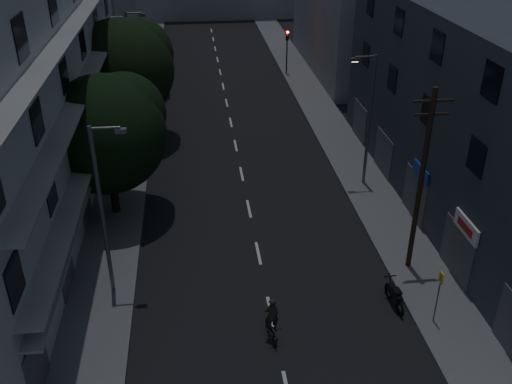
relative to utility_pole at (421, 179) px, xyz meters
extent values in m
plane|color=black|center=(-7.11, 16.07, -4.87)|extent=(160.00, 160.00, 0.00)
cube|color=#565659|center=(-14.61, 16.07, -4.79)|extent=(3.00, 90.00, 0.15)
cube|color=#565659|center=(0.39, 16.07, -4.79)|extent=(3.00, 90.00, 0.15)
cube|color=beige|center=(-7.11, -2.43, -4.86)|extent=(0.15, 2.00, 0.01)
cube|color=beige|center=(-7.11, 2.07, -4.86)|extent=(0.15, 2.00, 0.01)
cube|color=beige|center=(-7.11, 6.57, -4.86)|extent=(0.15, 2.00, 0.01)
cube|color=beige|center=(-7.11, 11.07, -4.86)|extent=(0.15, 2.00, 0.01)
cube|color=beige|center=(-7.11, 15.57, -4.86)|extent=(0.15, 2.00, 0.01)
cube|color=beige|center=(-7.11, 20.07, -4.86)|extent=(0.15, 2.00, 0.01)
cube|color=beige|center=(-7.11, 24.57, -4.86)|extent=(0.15, 2.00, 0.01)
cube|color=beige|center=(-7.11, 29.07, -4.86)|extent=(0.15, 2.00, 0.01)
cube|color=beige|center=(-7.11, 33.57, -4.86)|extent=(0.15, 2.00, 0.01)
cube|color=beige|center=(-7.11, 38.07, -4.86)|extent=(0.15, 2.00, 0.01)
cube|color=beige|center=(-7.11, 42.57, -4.86)|extent=(0.15, 2.00, 0.01)
cube|color=beige|center=(-7.11, 47.07, -4.86)|extent=(0.15, 2.00, 0.01)
cube|color=beige|center=(-7.11, 51.57, -4.86)|extent=(0.15, 2.00, 0.01)
cube|color=#A8A8A3|center=(-19.11, 9.07, 2.13)|extent=(6.00, 36.00, 14.00)
cube|color=black|center=(-16.09, -5.93, -2.87)|extent=(0.06, 1.60, 1.60)
cube|color=black|center=(-16.09, 0.07, -2.87)|extent=(0.06, 1.60, 1.60)
cube|color=black|center=(-16.09, 6.07, -2.87)|extent=(0.06, 1.60, 1.60)
cube|color=black|center=(-16.09, 12.07, -2.87)|extent=(0.06, 1.60, 1.60)
cube|color=black|center=(-16.09, 18.07, -2.87)|extent=(0.06, 1.60, 1.60)
cube|color=black|center=(-16.09, 24.07, -2.87)|extent=(0.06, 1.60, 1.60)
cube|color=black|center=(-16.09, -5.93, 0.33)|extent=(0.06, 1.60, 1.60)
cube|color=black|center=(-16.09, 0.07, 0.33)|extent=(0.06, 1.60, 1.60)
cube|color=black|center=(-16.09, 6.07, 0.33)|extent=(0.06, 1.60, 1.60)
cube|color=black|center=(-16.09, 12.07, 0.33)|extent=(0.06, 1.60, 1.60)
cube|color=black|center=(-16.09, 18.07, 0.33)|extent=(0.06, 1.60, 1.60)
cube|color=black|center=(-16.09, 24.07, 0.33)|extent=(0.06, 1.60, 1.60)
cube|color=black|center=(-16.09, 0.07, 3.53)|extent=(0.06, 1.60, 1.60)
cube|color=black|center=(-16.09, 6.07, 3.53)|extent=(0.06, 1.60, 1.60)
cube|color=black|center=(-16.09, 12.07, 3.53)|extent=(0.06, 1.60, 1.60)
cube|color=black|center=(-16.09, 18.07, 3.53)|extent=(0.06, 1.60, 1.60)
cube|color=black|center=(-16.09, 24.07, 3.53)|extent=(0.06, 1.60, 1.60)
cube|color=black|center=(-16.09, 0.07, 6.73)|extent=(0.06, 1.60, 1.60)
cube|color=black|center=(-16.09, 6.07, 6.73)|extent=(0.06, 1.60, 1.60)
cube|color=gray|center=(-15.61, 9.07, -0.87)|extent=(1.00, 32.40, 0.12)
cube|color=gray|center=(-15.61, 9.07, 2.33)|extent=(1.00, 32.40, 0.12)
cube|color=gray|center=(-15.61, 9.07, 5.53)|extent=(1.00, 32.40, 0.12)
cube|color=gray|center=(-15.71, 9.07, -1.77)|extent=(0.80, 32.40, 0.12)
cube|color=#424247|center=(-16.08, -5.93, -3.47)|extent=(0.06, 2.40, 2.40)
cube|color=#424247|center=(-16.08, 0.07, -3.47)|extent=(0.06, 2.40, 2.40)
cube|color=#424247|center=(-16.08, 6.07, -3.47)|extent=(0.06, 2.40, 2.40)
cube|color=#424247|center=(-16.08, 12.07, -3.47)|extent=(0.06, 2.40, 2.40)
cube|color=#424247|center=(-16.08, 18.07, -3.47)|extent=(0.06, 2.40, 2.40)
cube|color=#424247|center=(-16.08, 24.07, -3.47)|extent=(0.06, 2.40, 2.40)
cube|color=#2A2E39|center=(4.89, 5.07, 0.63)|extent=(6.00, 28.00, 11.00)
cube|color=black|center=(1.87, -0.93, 1.43)|extent=(0.06, 1.40, 1.50)
cube|color=black|center=(1.87, 4.57, 1.43)|extent=(0.06, 1.40, 1.50)
cube|color=black|center=(1.87, 10.07, 1.43)|extent=(0.06, 1.40, 1.50)
cube|color=black|center=(1.87, 15.57, 1.43)|extent=(0.06, 1.40, 1.50)
cube|color=black|center=(1.87, -0.93, 4.73)|extent=(0.06, 1.40, 1.50)
cube|color=black|center=(1.87, 4.57, 4.73)|extent=(0.06, 1.40, 1.50)
cube|color=black|center=(1.87, 10.07, 4.73)|extent=(0.06, 1.40, 1.50)
cube|color=black|center=(1.87, 15.57, 4.73)|extent=(0.06, 1.40, 1.50)
cube|color=#424247|center=(1.86, -0.93, -3.47)|extent=(0.06, 3.00, 2.60)
cube|color=#424247|center=(1.86, 4.57, -3.47)|extent=(0.06, 3.00, 2.60)
cube|color=#424247|center=(1.86, 10.07, -3.47)|extent=(0.06, 3.00, 2.60)
cube|color=#424247|center=(1.86, 15.57, -3.47)|extent=(0.06, 3.00, 2.60)
cube|color=silver|center=(1.79, -1.43, -1.77)|extent=(0.12, 2.20, 0.80)
cube|color=#B21414|center=(1.71, -1.43, -1.77)|extent=(0.02, 1.40, 0.36)
cube|color=navy|center=(1.79, 4.07, -1.77)|extent=(0.12, 2.00, 0.70)
cube|color=slate|center=(4.89, 33.07, 1.63)|extent=(6.00, 20.00, 13.00)
cylinder|color=black|center=(-14.64, 6.95, -2.58)|extent=(0.44, 0.44, 4.28)
sphere|color=black|center=(-14.64, 6.95, -0.01)|extent=(6.41, 6.41, 6.41)
sphere|color=black|center=(-13.67, 7.75, 0.79)|extent=(4.49, 4.49, 4.49)
sphere|color=black|center=(-15.44, 6.31, 0.47)|extent=(4.17, 4.17, 4.17)
cylinder|color=black|center=(-14.60, 17.30, -2.40)|extent=(0.44, 0.44, 4.64)
sphere|color=black|center=(-14.60, 17.30, 0.39)|extent=(6.99, 6.99, 6.99)
sphere|color=black|center=(-13.56, 18.18, 1.27)|extent=(4.90, 4.90, 4.90)
sphere|color=black|center=(-15.48, 16.60, 0.92)|extent=(4.55, 4.55, 4.55)
cylinder|color=black|center=(-14.51, 27.23, -3.01)|extent=(0.44, 0.44, 3.42)
sphere|color=black|center=(-14.51, 27.23, -0.96)|extent=(5.10, 5.10, 5.10)
sphere|color=black|center=(-13.75, 27.87, -0.32)|extent=(3.57, 3.57, 3.57)
sphere|color=black|center=(-15.15, 26.72, -0.58)|extent=(3.32, 3.32, 3.32)
cylinder|color=black|center=(-0.74, 31.94, -3.12)|extent=(0.12, 0.12, 3.20)
cube|color=black|center=(-0.74, 31.94, -1.07)|extent=(0.28, 0.22, 0.90)
sphere|color=#FF0C05|center=(-0.74, 31.79, -0.74)|extent=(0.22, 0.22, 0.22)
sphere|color=#3F330C|center=(-0.74, 31.79, -1.04)|extent=(0.22, 0.22, 0.22)
sphere|color=black|center=(-0.74, 31.79, -1.34)|extent=(0.22, 0.22, 0.22)
cylinder|color=black|center=(-13.44, 31.40, -3.12)|extent=(0.12, 0.12, 3.20)
cube|color=black|center=(-13.44, 31.40, -1.07)|extent=(0.28, 0.22, 0.90)
sphere|color=black|center=(-13.44, 31.25, -0.74)|extent=(0.22, 0.22, 0.22)
sphere|color=#3F330C|center=(-13.44, 31.25, -1.04)|extent=(0.22, 0.22, 0.22)
sphere|color=#0CFF26|center=(-13.44, 31.25, -1.34)|extent=(0.22, 0.22, 0.22)
cylinder|color=slate|center=(-14.10, -0.16, -0.72)|extent=(0.18, 0.18, 8.00)
cylinder|color=slate|center=(-13.50, -0.16, 3.18)|extent=(1.20, 0.10, 0.10)
cube|color=slate|center=(-12.90, -0.16, 3.03)|extent=(0.45, 0.25, 0.18)
cube|color=#4C4C4C|center=(-12.90, -0.16, 2.93)|extent=(0.35, 0.18, 0.04)
cylinder|color=#53575A|center=(0.29, 8.78, -0.72)|extent=(0.18, 0.18, 8.00)
cylinder|color=#53575A|center=(-0.31, 8.78, 3.18)|extent=(1.20, 0.10, 0.10)
cube|color=#53575A|center=(-0.91, 8.78, 3.03)|extent=(0.45, 0.25, 0.18)
cube|color=#FFD88C|center=(-0.91, 8.78, 2.93)|extent=(0.35, 0.18, 0.04)
cylinder|color=#53565A|center=(-14.55, 22.38, -0.72)|extent=(0.18, 0.18, 8.00)
cylinder|color=#53565A|center=(-13.95, 22.38, 3.18)|extent=(1.20, 0.10, 0.10)
cube|color=#53565A|center=(-13.35, 22.38, 3.03)|extent=(0.45, 0.25, 0.18)
cube|color=#4C4C4C|center=(-13.35, 22.38, 2.93)|extent=(0.35, 0.18, 0.04)
cylinder|color=black|center=(0.00, 0.00, -0.22)|extent=(0.24, 0.24, 9.00)
cube|color=black|center=(0.00, 0.00, 3.68)|extent=(1.80, 0.10, 0.10)
cube|color=black|center=(0.00, 0.00, 3.08)|extent=(1.50, 0.10, 0.10)
cylinder|color=#595B60|center=(-0.34, -4.01, -3.47)|extent=(0.06, 0.06, 2.50)
cube|color=yellow|center=(-0.34, -4.01, -2.42)|extent=(0.05, 0.35, 0.45)
torus|color=black|center=(-1.57, -3.27, -4.55)|extent=(0.17, 0.75, 0.74)
torus|color=black|center=(-1.66, -2.02, -4.55)|extent=(0.17, 0.75, 0.74)
cube|color=black|center=(-1.62, -2.65, -4.22)|extent=(0.34, 1.17, 0.37)
cube|color=black|center=(-1.60, -2.80, -3.95)|extent=(0.35, 0.49, 0.10)
cylinder|color=black|center=(-1.66, -2.07, -4.08)|extent=(0.09, 0.46, 0.88)
cube|color=black|center=(-1.66, -1.97, -3.77)|extent=(0.58, 0.08, 0.04)
imported|color=black|center=(-7.31, -4.06, -4.44)|extent=(0.78, 1.67, 0.85)
imported|color=black|center=(-7.31, -4.06, -3.64)|extent=(0.64, 0.47, 1.62)
camera|label=1|loc=(-10.01, -21.65, 11.74)|focal=40.00mm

